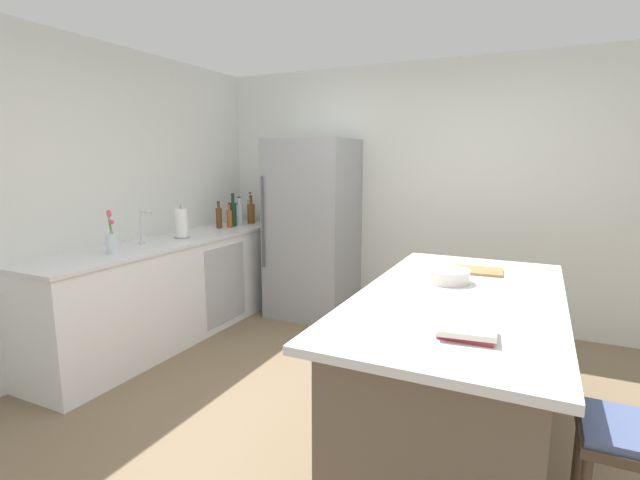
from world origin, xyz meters
The scene contains 20 objects.
ground_plane centered at (0.00, 0.00, 0.00)m, with size 7.20×7.20×0.00m, color #7A664C.
wall_rear centered at (0.00, 2.25, 1.30)m, with size 6.00×0.10×2.60m, color silver.
wall_left centered at (-2.45, 0.00, 1.30)m, with size 0.10×6.00×2.60m, color silver.
counter_run_left centered at (-2.10, 0.71, 0.46)m, with size 0.64×2.82×0.93m.
kitchen_island centered at (0.55, 0.10, 0.46)m, with size 1.06×2.10×0.90m.
refrigerator centered at (-1.23, 1.83, 0.93)m, with size 0.83×0.76×1.85m.
bar_stool centered at (1.28, -0.58, 0.55)m, with size 0.36×0.36×0.68m.
sink_faucet centered at (-2.14, 0.40, 1.08)m, with size 0.15×0.05×0.30m.
flower_vase centered at (-2.03, -0.02, 1.03)m, with size 0.09×0.09×0.34m.
paper_towel_roll centered at (-2.06, 0.78, 1.06)m, with size 0.14×0.14×0.31m.
gin_bottle centered at (-2.12, 2.00, 1.06)m, with size 0.06×0.06×0.34m.
whiskey_bottle centered at (-2.04, 1.90, 1.05)m, with size 0.08×0.08×0.32m.
hot_sauce_bottle centered at (-2.17, 1.82, 1.02)m, with size 0.05×0.05×0.24m.
soda_bottle centered at (-2.08, 1.72, 1.05)m, with size 0.07×0.07×0.31m.
wine_bottle centered at (-2.09, 1.62, 1.07)m, with size 0.07×0.07×0.36m.
vinegar_bottle centered at (-2.07, 1.53, 1.03)m, with size 0.06×0.06×0.26m.
syrup_bottle centered at (-2.14, 1.44, 1.04)m, with size 0.06×0.06×0.29m.
cookbook_stack centered at (0.67, -0.52, 0.93)m, with size 0.25×0.21×0.05m.
mixing_bowl centered at (0.43, 0.35, 0.94)m, with size 0.27×0.27×0.08m.
cutting_board centered at (0.57, 0.70, 0.91)m, with size 0.34×0.25×0.02m.
Camera 1 is at (0.91, -2.46, 1.64)m, focal length 25.78 mm.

